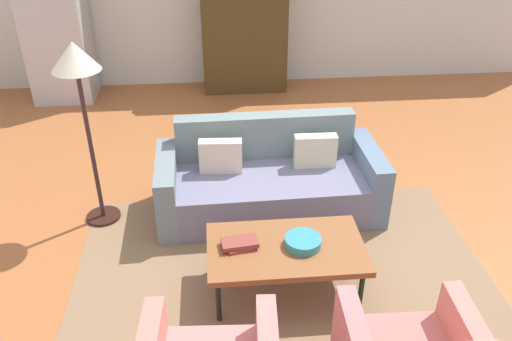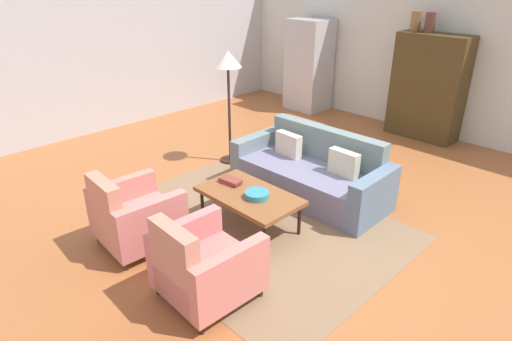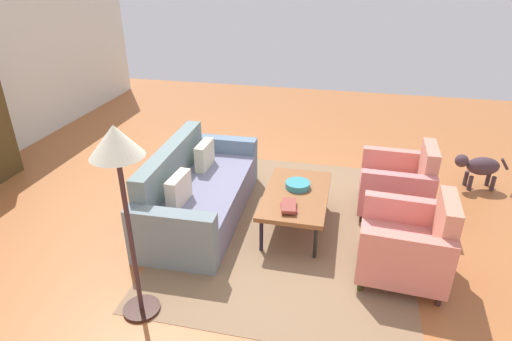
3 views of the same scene
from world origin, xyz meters
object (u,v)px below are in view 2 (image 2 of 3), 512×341
(fruit_bowl, at_px, (257,195))
(book_stack, at_px, (231,181))
(vase_tall, at_px, (416,21))
(refrigerator, at_px, (309,65))
(couch, at_px, (313,174))
(armchair_right, at_px, (202,268))
(vase_round, at_px, (430,22))
(coffee_table, at_px, (249,196))
(armchair_left, at_px, (132,218))
(floor_lamp, at_px, (228,70))
(cabinet, at_px, (428,87))

(fruit_bowl, distance_m, book_stack, 0.48)
(vase_tall, height_order, refrigerator, vase_tall)
(couch, xyz_separation_m, refrigerator, (-2.57, 3.03, 0.64))
(fruit_bowl, bearing_deg, armchair_right, -68.07)
(couch, height_order, armchair_right, armchair_right)
(armchair_right, bearing_deg, vase_round, 99.64)
(coffee_table, height_order, armchair_left, armchair_left)
(armchair_left, bearing_deg, vase_round, 88.95)
(coffee_table, xyz_separation_m, book_stack, (-0.35, 0.03, 0.07))
(coffee_table, xyz_separation_m, armchair_left, (-0.60, -1.17, -0.05))
(armchair_right, xyz_separation_m, vase_round, (-0.75, 5.48, 1.62))
(fruit_bowl, xyz_separation_m, refrigerator, (-2.70, 4.22, 0.46))
(fruit_bowl, xyz_separation_m, floor_lamp, (-1.73, 1.12, 0.97))
(couch, xyz_separation_m, floor_lamp, (-1.60, -0.07, 1.16))
(armchair_right, bearing_deg, couch, 106.13)
(fruit_bowl, bearing_deg, vase_round, 93.76)
(fruit_bowl, bearing_deg, floor_lamp, 146.99)
(coffee_table, bearing_deg, fruit_bowl, 0.00)
(armchair_right, relative_size, cabinet, 0.49)
(vase_tall, bearing_deg, refrigerator, -177.36)
(book_stack, distance_m, refrigerator, 4.77)
(armchair_left, xyz_separation_m, refrigerator, (-1.97, 5.38, 0.58))
(fruit_bowl, distance_m, cabinet, 4.35)
(armchair_left, bearing_deg, armchair_right, 3.63)
(coffee_table, xyz_separation_m, cabinet, (-0.01, 4.32, 0.50))
(vase_tall, bearing_deg, vase_round, 0.00)
(refrigerator, bearing_deg, armchair_right, -59.50)
(coffee_table, height_order, book_stack, book_stack)
(vase_round, xyz_separation_m, floor_lamp, (-1.44, -3.20, -0.52))
(fruit_bowl, bearing_deg, book_stack, 176.68)
(armchair_right, height_order, fruit_bowl, armchair_right)
(cabinet, xyz_separation_m, refrigerator, (-2.57, -0.10, 0.03))
(armchair_left, distance_m, fruit_bowl, 1.38)
(armchair_right, distance_m, vase_round, 5.77)
(armchair_right, xyz_separation_m, fruit_bowl, (-0.47, 1.17, 0.13))
(cabinet, height_order, vase_tall, vase_tall)
(armchair_left, relative_size, vase_tall, 2.69)
(couch, bearing_deg, vase_round, -88.51)
(fruit_bowl, height_order, cabinet, cabinet)
(vase_tall, bearing_deg, coffee_table, -84.64)
(vase_tall, bearing_deg, couch, -82.66)
(couch, height_order, refrigerator, refrigerator)
(refrigerator, distance_m, floor_lamp, 3.29)
(armchair_right, distance_m, refrigerator, 6.28)
(armchair_left, relative_size, book_stack, 3.03)
(fruit_bowl, height_order, refrigerator, refrigerator)
(vase_round, bearing_deg, floor_lamp, -114.28)
(couch, bearing_deg, armchair_right, 103.00)
(floor_lamp, bearing_deg, cabinet, 63.56)
(coffee_table, relative_size, cabinet, 0.67)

